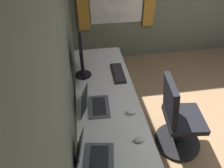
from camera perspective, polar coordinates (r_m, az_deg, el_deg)
The scene contains 10 objects.
wall_back at distance 1.59m, azimuth -14.43°, elevation 0.93°, with size 5.32×0.10×2.60m, color slate.
desk at distance 2.25m, azimuth -1.26°, elevation -5.76°, with size 2.25×0.67×0.73m.
drawer_pedestal at distance 2.62m, azimuth -2.39°, elevation -7.64°, with size 0.40×0.51×0.69m.
monitor_primary at distance 2.43m, azimuth -8.39°, elevation 7.36°, with size 0.50×0.20×0.46m.
laptop_leftmost at distance 1.73m, azimuth -5.80°, elevation -19.13°, with size 0.34×0.35×0.23m.
laptop_left at distance 2.11m, azimuth -5.21°, elevation -5.60°, with size 0.34×0.31×0.20m.
keyboard_main at distance 2.57m, azimuth 1.67°, elevation 3.07°, with size 0.42×0.14×0.02m.
mouse_main at distance 1.87m, azimuth 7.61°, elevation -15.03°, with size 0.06×0.10×0.03m, color silver.
mouse_spare at distance 2.07m, azimuth 5.26°, elevation -7.81°, with size 0.06×0.10×0.03m, color silver.
office_chair at distance 2.50m, azimuth 17.73°, elevation -9.23°, with size 0.56×0.58×0.97m.
Camera 1 is at (-1.26, 1.90, 2.25)m, focal length 33.03 mm.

